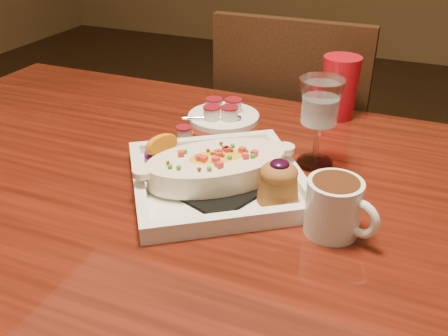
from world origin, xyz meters
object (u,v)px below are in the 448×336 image
at_px(coffee_mug, 335,205).
at_px(plate, 221,172).
at_px(saucer, 222,114).
at_px(table, 204,234).
at_px(goblet, 320,107).
at_px(chair_far, 294,156).
at_px(red_tumbler, 340,88).

bearing_deg(coffee_mug, plate, -174.98).
bearing_deg(plate, saucer, 77.48).
height_order(table, goblet, goblet).
xyz_separation_m(plate, saucer, (-0.11, 0.27, -0.02)).
bearing_deg(chair_far, coffee_mug, 109.04).
height_order(plate, saucer, plate).
xyz_separation_m(table, goblet, (0.16, 0.16, 0.21)).
height_order(saucer, red_tumbler, red_tumbler).
bearing_deg(red_tumbler, table, -110.15).
xyz_separation_m(coffee_mug, goblet, (-0.08, 0.20, 0.07)).
height_order(chair_far, red_tumbler, chair_far).
xyz_separation_m(saucer, red_tumbler, (0.23, 0.12, 0.06)).
bearing_deg(chair_far, goblet, 108.21).
height_order(coffee_mug, saucer, coffee_mug).
bearing_deg(plate, goblet, 13.08).
relative_size(coffee_mug, saucer, 0.71).
relative_size(table, red_tumbler, 10.94).
bearing_deg(goblet, chair_far, 108.21).
bearing_deg(goblet, table, -134.38).
distance_m(chair_far, goblet, 0.61).
distance_m(table, goblet, 0.31).
xyz_separation_m(chair_far, goblet, (0.16, -0.47, 0.36)).
distance_m(plate, coffee_mug, 0.21).
bearing_deg(table, plate, 29.78).
relative_size(chair_far, saucer, 5.91).
xyz_separation_m(table, saucer, (-0.08, 0.28, 0.11)).
distance_m(table, red_tumbler, 0.45).
xyz_separation_m(plate, red_tumbler, (0.12, 0.38, 0.04)).
bearing_deg(table, coffee_mug, -9.11).
bearing_deg(table, red_tumbler, 69.85).
distance_m(goblet, red_tumbler, 0.24).
height_order(plate, goblet, goblet).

